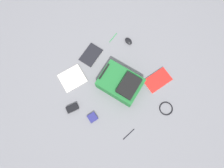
{
  "coord_description": "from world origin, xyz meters",
  "views": [
    {
      "loc": [
        -0.36,
        0.26,
        1.95
      ],
      "look_at": [
        0.04,
        -0.01,
        0.02
      ],
      "focal_mm": 31.12,
      "sensor_mm": 36.0,
      "label": 1
    }
  ],
  "objects_px": {
    "backpack": "(121,84)",
    "power_brick": "(72,108)",
    "earbud_pouch": "(92,117)",
    "book_manual": "(91,55)",
    "pen_black": "(113,38)",
    "pen_blue": "(129,134)",
    "book_blue": "(72,78)",
    "computer_mouse": "(129,41)",
    "cable_coil": "(166,109)",
    "book_red": "(158,80)"
  },
  "relations": [
    {
      "from": "book_blue",
      "to": "power_brick",
      "type": "height_order",
      "value": "power_brick"
    },
    {
      "from": "book_red",
      "to": "power_brick",
      "type": "bearing_deg",
      "value": 74.62
    },
    {
      "from": "backpack",
      "to": "pen_blue",
      "type": "height_order",
      "value": "backpack"
    },
    {
      "from": "cable_coil",
      "to": "pen_black",
      "type": "bearing_deg",
      "value": 0.45
    },
    {
      "from": "backpack",
      "to": "pen_blue",
      "type": "bearing_deg",
      "value": 155.04
    },
    {
      "from": "book_manual",
      "to": "pen_black",
      "type": "xyz_separation_m",
      "value": [
        0.04,
        -0.32,
        -0.0
      ]
    },
    {
      "from": "cable_coil",
      "to": "earbud_pouch",
      "type": "height_order",
      "value": "earbud_pouch"
    },
    {
      "from": "pen_black",
      "to": "power_brick",
      "type": "bearing_deg",
      "value": 118.56
    },
    {
      "from": "computer_mouse",
      "to": "earbud_pouch",
      "type": "height_order",
      "value": "computer_mouse"
    },
    {
      "from": "book_manual",
      "to": "book_blue",
      "type": "xyz_separation_m",
      "value": [
        -0.11,
        0.3,
        0.0
      ]
    },
    {
      "from": "pen_blue",
      "to": "earbud_pouch",
      "type": "relative_size",
      "value": 1.77
    },
    {
      "from": "book_manual",
      "to": "cable_coil",
      "type": "distance_m",
      "value": 0.96
    },
    {
      "from": "book_blue",
      "to": "pen_blue",
      "type": "relative_size",
      "value": 1.71
    },
    {
      "from": "book_blue",
      "to": "earbud_pouch",
      "type": "height_order",
      "value": "earbud_pouch"
    },
    {
      "from": "book_manual",
      "to": "earbud_pouch",
      "type": "bearing_deg",
      "value": 149.36
    },
    {
      "from": "book_manual",
      "to": "pen_blue",
      "type": "height_order",
      "value": "book_manual"
    },
    {
      "from": "power_brick",
      "to": "pen_black",
      "type": "height_order",
      "value": "power_brick"
    },
    {
      "from": "earbud_pouch",
      "to": "cable_coil",
      "type": "bearing_deg",
      "value": -116.83
    },
    {
      "from": "book_blue",
      "to": "computer_mouse",
      "type": "distance_m",
      "value": 0.72
    },
    {
      "from": "backpack",
      "to": "pen_black",
      "type": "bearing_deg",
      "value": -25.85
    },
    {
      "from": "book_manual",
      "to": "computer_mouse",
      "type": "xyz_separation_m",
      "value": [
        -0.09,
        -0.43,
        0.01
      ]
    },
    {
      "from": "earbud_pouch",
      "to": "book_blue",
      "type": "bearing_deg",
      "value": -5.23
    },
    {
      "from": "book_red",
      "to": "power_brick",
      "type": "height_order",
      "value": "power_brick"
    },
    {
      "from": "pen_blue",
      "to": "cable_coil",
      "type": "bearing_deg",
      "value": -90.37
    },
    {
      "from": "cable_coil",
      "to": "pen_black",
      "type": "relative_size",
      "value": 0.99
    },
    {
      "from": "power_brick",
      "to": "pen_blue",
      "type": "bearing_deg",
      "value": -148.07
    },
    {
      "from": "pen_black",
      "to": "earbud_pouch",
      "type": "height_order",
      "value": "earbud_pouch"
    },
    {
      "from": "book_red",
      "to": "earbud_pouch",
      "type": "xyz_separation_m",
      "value": [
        0.05,
        0.77,
        0.0
      ]
    },
    {
      "from": "pen_black",
      "to": "pen_blue",
      "type": "xyz_separation_m",
      "value": [
        -0.94,
        0.45,
        0.0
      ]
    },
    {
      "from": "cable_coil",
      "to": "power_brick",
      "type": "relative_size",
      "value": 1.18
    },
    {
      "from": "book_manual",
      "to": "pen_blue",
      "type": "distance_m",
      "value": 0.91
    },
    {
      "from": "book_red",
      "to": "cable_coil",
      "type": "distance_m",
      "value": 0.3
    },
    {
      "from": "book_manual",
      "to": "computer_mouse",
      "type": "height_order",
      "value": "computer_mouse"
    },
    {
      "from": "computer_mouse",
      "to": "pen_black",
      "type": "xyz_separation_m",
      "value": [
        0.14,
        0.11,
        -0.02
      ]
    },
    {
      "from": "book_red",
      "to": "power_brick",
      "type": "distance_m",
      "value": 0.92
    },
    {
      "from": "backpack",
      "to": "power_brick",
      "type": "relative_size",
      "value": 4.22
    },
    {
      "from": "cable_coil",
      "to": "pen_blue",
      "type": "xyz_separation_m",
      "value": [
        0.0,
        0.46,
        -0.0
      ]
    },
    {
      "from": "pen_black",
      "to": "book_manual",
      "type": "bearing_deg",
      "value": 97.51
    },
    {
      "from": "pen_black",
      "to": "pen_blue",
      "type": "relative_size",
      "value": 0.93
    },
    {
      "from": "backpack",
      "to": "book_red",
      "type": "height_order",
      "value": "backpack"
    },
    {
      "from": "backpack",
      "to": "earbud_pouch",
      "type": "relative_size",
      "value": 5.87
    },
    {
      "from": "cable_coil",
      "to": "backpack",
      "type": "bearing_deg",
      "value": 28.71
    },
    {
      "from": "book_red",
      "to": "computer_mouse",
      "type": "height_order",
      "value": "computer_mouse"
    },
    {
      "from": "backpack",
      "to": "computer_mouse",
      "type": "bearing_deg",
      "value": -44.33
    },
    {
      "from": "book_manual",
      "to": "pen_blue",
      "type": "xyz_separation_m",
      "value": [
        -0.9,
        0.13,
        -0.0
      ]
    },
    {
      "from": "power_brick",
      "to": "earbud_pouch",
      "type": "distance_m",
      "value": 0.22
    },
    {
      "from": "book_manual",
      "to": "pen_black",
      "type": "relative_size",
      "value": 2.04
    },
    {
      "from": "backpack",
      "to": "computer_mouse",
      "type": "height_order",
      "value": "backpack"
    },
    {
      "from": "cable_coil",
      "to": "book_blue",
      "type": "bearing_deg",
      "value": 38.1
    },
    {
      "from": "earbud_pouch",
      "to": "book_manual",
      "type": "bearing_deg",
      "value": -30.64
    }
  ]
}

